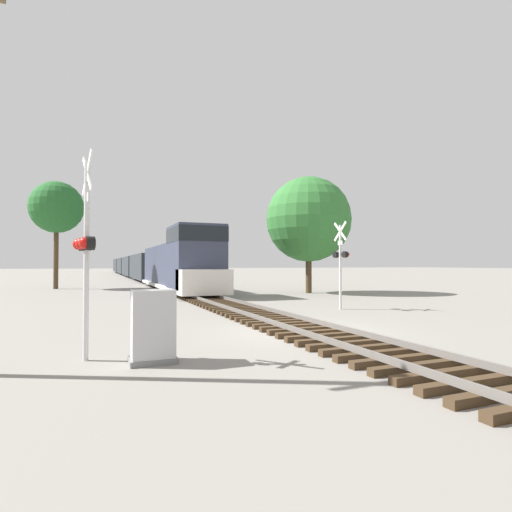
% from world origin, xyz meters
% --- Properties ---
extents(ground_plane, '(400.00, 400.00, 0.00)m').
position_xyz_m(ground_plane, '(0.00, 0.00, 0.00)').
color(ground_plane, gray).
extents(rail_track_bed, '(2.60, 160.00, 0.31)m').
position_xyz_m(rail_track_bed, '(0.00, -0.00, 0.14)').
color(rail_track_bed, '#42301E').
rests_on(rail_track_bed, ground).
extents(freight_train, '(3.14, 88.67, 4.65)m').
position_xyz_m(freight_train, '(0.00, 53.34, 1.85)').
color(freight_train, '#33384C').
rests_on(freight_train, ground).
extents(crossing_signal_near, '(0.49, 1.01, 4.65)m').
position_xyz_m(crossing_signal_near, '(-6.36, -1.65, 2.55)').
color(crossing_signal_near, silver).
rests_on(crossing_signal_near, ground).
extents(crossing_signal_far, '(0.38, 1.01, 4.17)m').
position_xyz_m(crossing_signal_far, '(4.73, 4.74, 2.42)').
color(crossing_signal_far, silver).
rests_on(crossing_signal_far, ground).
extents(relay_cabinet, '(0.99, 0.68, 1.59)m').
position_xyz_m(relay_cabinet, '(-4.97, -2.41, 0.78)').
color(relay_cabinet, slate).
rests_on(relay_cabinet, ground).
extents(tree_far_right, '(6.33, 6.33, 8.66)m').
position_xyz_m(tree_far_right, '(8.65, 14.70, 5.48)').
color(tree_far_right, '#473521').
rests_on(tree_far_right, ground).
extents(tree_mid_background, '(4.49, 4.49, 9.35)m').
position_xyz_m(tree_mid_background, '(-9.22, 27.23, 7.06)').
color(tree_mid_background, '#473521').
rests_on(tree_mid_background, ground).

